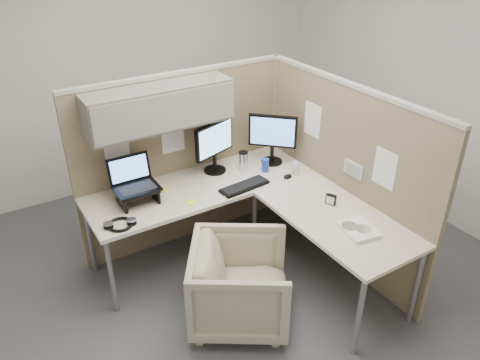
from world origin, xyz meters
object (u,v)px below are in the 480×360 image
office_chair (240,280)px  monitor_left (214,143)px  desk (251,203)px  keyboard (244,186)px

office_chair → monitor_left: bearing=13.6°
desk → monitor_left: 0.65m
desk → office_chair: 0.67m
monitor_left → keyboard: bearing=-99.0°
desk → keyboard: bearing=73.8°
office_chair → keyboard: (0.43, 0.62, 0.38)m
desk → office_chair: (-0.38, -0.45, -0.32)m
office_chair → desk: bearing=-6.7°
office_chair → keyboard: 0.84m
monitor_left → keyboard: 0.48m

